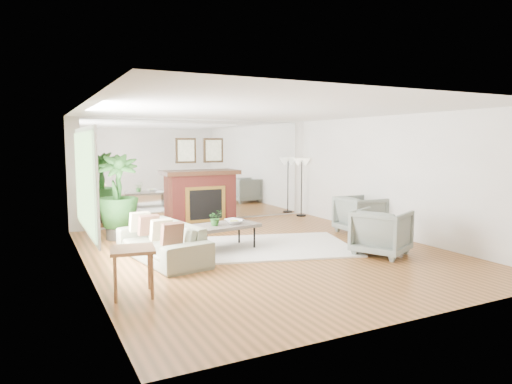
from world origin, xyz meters
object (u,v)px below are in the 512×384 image
armchair_back (360,215)px  armchair_front (381,232)px  sofa (162,242)px  potted_ficus (117,194)px  fireplace (203,196)px  floor_lamp (302,167)px  side_table (133,256)px  coffee_table (224,226)px

armchair_back → armchair_front: (-0.92, -1.67, -0.00)m
sofa → potted_ficus: bearing=-179.5°
fireplace → floor_lamp: 2.78m
fireplace → side_table: bearing=-119.8°
fireplace → sofa: bearing=-121.4°
coffee_table → armchair_back: (3.23, 0.14, -0.04)m
potted_ficus → sofa: bearing=-80.0°
fireplace → armchair_front: 4.66m
sofa → side_table: side_table is taller
armchair_back → sofa: bearing=94.1°
fireplace → side_table: (-2.61, -4.55, -0.14)m
coffee_table → armchair_front: bearing=-33.5°
sofa → floor_lamp: 5.38m
coffee_table → floor_lamp: (3.33, 2.65, 0.86)m
armchair_back → floor_lamp: (0.10, 2.51, 0.90)m
armchair_front → armchair_back: bearing=-55.2°
coffee_table → potted_ficus: bearing=129.1°
armchair_front → side_table: armchair_front is taller
armchair_back → floor_lamp: floor_lamp is taller
side_table → floor_lamp: size_ratio=0.41×
armchair_back → armchair_front: bearing=151.7°
floor_lamp → potted_ficus: bearing=-170.8°
armchair_front → side_table: 4.29m
coffee_table → potted_ficus: (-1.52, 1.87, 0.47)m
armchair_front → floor_lamp: (1.01, 4.18, 0.91)m
armchair_back → armchair_front: armchair_back is taller
armchair_front → floor_lamp: size_ratio=0.57×
sofa → potted_ficus: 2.12m
fireplace → armchair_back: 3.74m
sofa → armchair_back: size_ratio=2.37×
coffee_table → floor_lamp: size_ratio=0.85×
fireplace → armchair_back: fireplace is taller
armchair_front → side_table: size_ratio=1.41×
fireplace → armchair_front: fireplace is taller
armchair_front → potted_ficus: (-3.83, 3.40, 0.51)m
armchair_back → side_table: (-5.21, -1.88, 0.12)m
potted_ficus → side_table: bearing=-97.2°
floor_lamp → coffee_table: bearing=-141.4°
armchair_front → floor_lamp: bearing=-40.1°
coffee_table → armchair_front: size_ratio=1.48×
sofa → armchair_back: 4.41m
sofa → floor_lamp: floor_lamp is taller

